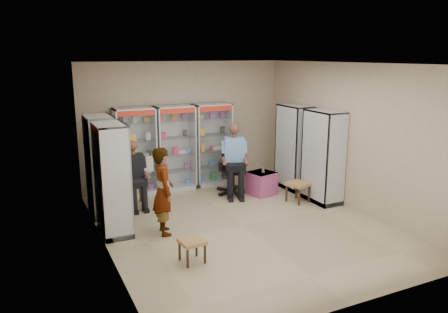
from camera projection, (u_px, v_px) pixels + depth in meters
name	position (u px, v px, depth m)	size (l,w,h in m)	color
floor	(242.00, 225.00, 8.25)	(6.00, 6.00, 0.00)	tan
room_shell	(243.00, 122.00, 7.80)	(5.02, 6.02, 3.01)	tan
cabinet_back_left	(135.00, 152.00, 9.88)	(0.90, 0.50, 2.00)	silver
cabinet_back_mid	(175.00, 148.00, 10.28)	(0.90, 0.50, 2.00)	#B3B6BB
cabinet_back_right	(212.00, 145.00, 10.67)	(0.90, 0.50, 2.00)	#A0A2A7
cabinet_right_far	(294.00, 147.00, 10.36)	(0.50, 0.90, 2.00)	#B7B9BF
cabinet_right_near	(323.00, 157.00, 9.39)	(0.50, 0.90, 2.00)	#B2B4BA
cabinet_left_far	(101.00, 166.00, 8.67)	(0.50, 0.90, 2.00)	#A3A4AA
cabinet_left_near	(112.00, 180.00, 7.71)	(0.50, 0.90, 2.00)	silver
wooden_chair	(134.00, 184.00, 9.26)	(0.42, 0.42, 0.94)	#331D13
seated_customer	(134.00, 176.00, 9.17)	(0.44, 0.60, 1.34)	black
office_chair	(233.00, 168.00, 10.03)	(0.66, 0.66, 1.21)	black
seated_shopkeeper	(234.00, 162.00, 9.95)	(0.51, 0.70, 1.54)	#6A90D3
pink_trunk	(262.00, 183.00, 10.03)	(0.55, 0.53, 0.53)	#BB4AA1
tea_glass	(263.00, 170.00, 9.93)	(0.07, 0.07, 0.10)	#511907
woven_stool_a	(298.00, 192.00, 9.54)	(0.44, 0.44, 0.44)	olive
woven_stool_b	(192.00, 251.00, 6.77)	(0.37, 0.37, 0.37)	#A98447
standing_man	(163.00, 191.00, 7.73)	(0.58, 0.38, 1.59)	gray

